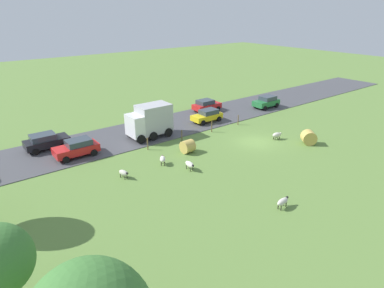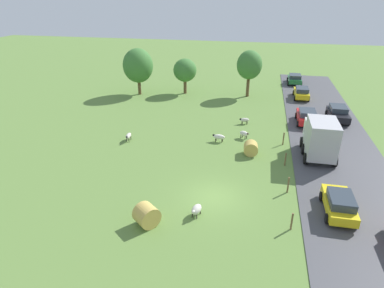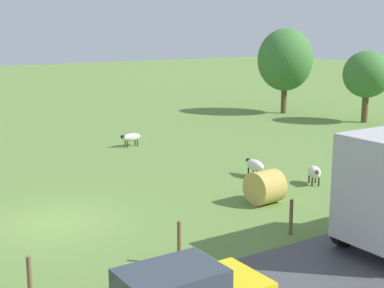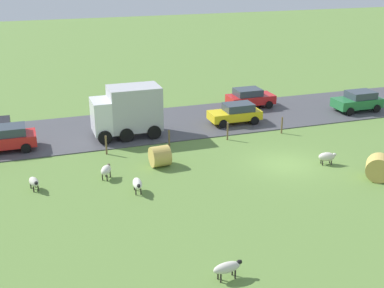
% 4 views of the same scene
% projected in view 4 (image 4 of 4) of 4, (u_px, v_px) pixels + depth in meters
% --- Properties ---
extents(ground_plane, '(160.00, 160.00, 0.00)m').
position_uv_depth(ground_plane, '(285.00, 164.00, 31.30)').
color(ground_plane, olive).
extents(road_strip, '(8.00, 80.00, 0.06)m').
position_uv_depth(road_strip, '(224.00, 118.00, 40.11)').
color(road_strip, '#47474C').
rests_on(road_strip, ground_plane).
extents(sheep_0, '(1.07, 0.91, 0.80)m').
position_uv_depth(sheep_0, '(106.00, 170.00, 29.14)').
color(sheep_0, silver).
rests_on(sheep_0, ground_plane).
extents(sheep_1, '(1.29, 0.59, 0.77)m').
position_uv_depth(sheep_1, '(137.00, 184.00, 27.44)').
color(sheep_1, silver).
rests_on(sheep_1, ground_plane).
extents(sheep_2, '(1.14, 0.67, 0.71)m').
position_uv_depth(sheep_2, '(34.00, 182.00, 27.77)').
color(sheep_2, beige).
rests_on(sheep_2, ground_plane).
extents(sheep_3, '(0.79, 1.17, 0.78)m').
position_uv_depth(sheep_3, '(327.00, 157.00, 31.14)').
color(sheep_3, beige).
rests_on(sheep_3, ground_plane).
extents(sheep_4, '(0.56, 1.31, 0.74)m').
position_uv_depth(sheep_4, '(227.00, 268.00, 20.13)').
color(sheep_4, beige).
rests_on(sheep_4, ground_plane).
extents(hay_bale_0, '(1.34, 1.20, 1.27)m').
position_uv_depth(hay_bale_0, '(160.00, 156.00, 30.87)').
color(hay_bale_0, tan).
rests_on(hay_bale_0, ground_plane).
extents(hay_bale_1, '(1.85, 1.88, 1.45)m').
position_uv_depth(hay_bale_1, '(379.00, 168.00, 28.97)').
color(hay_bale_1, tan).
rests_on(hay_bale_1, ground_plane).
extents(fence_post_0, '(0.12, 0.12, 1.23)m').
position_uv_depth(fence_post_0, '(282.00, 125.00, 36.50)').
color(fence_post_0, brown).
rests_on(fence_post_0, ground_plane).
extents(fence_post_1, '(0.12, 0.12, 1.28)m').
position_uv_depth(fence_post_1, '(228.00, 131.00, 35.21)').
color(fence_post_1, brown).
rests_on(fence_post_1, ground_plane).
extents(fence_post_2, '(0.12, 0.12, 1.18)m').
position_uv_depth(fence_post_2, '(169.00, 138.00, 33.96)').
color(fence_post_2, brown).
rests_on(fence_post_2, ground_plane).
extents(fence_post_3, '(0.12, 0.12, 1.26)m').
position_uv_depth(fence_post_3, '(106.00, 145.00, 32.67)').
color(fence_post_3, brown).
rests_on(fence_post_3, ground_plane).
extents(truck_0, '(2.66, 4.74, 3.55)m').
position_uv_depth(truck_0, '(128.00, 110.00, 35.40)').
color(truck_0, white).
rests_on(truck_0, road_strip).
extents(car_0, '(2.12, 3.87, 1.58)m').
position_uv_depth(car_0, '(250.00, 97.00, 42.53)').
color(car_0, red).
rests_on(car_0, road_strip).
extents(car_1, '(1.94, 3.93, 1.51)m').
position_uv_depth(car_1, '(236.00, 113.00, 38.51)').
color(car_1, yellow).
rests_on(car_1, road_strip).
extents(car_3, '(2.13, 4.09, 1.62)m').
position_uv_depth(car_3, '(5.00, 138.00, 33.13)').
color(car_3, red).
rests_on(car_3, road_strip).
extents(car_6, '(2.10, 3.90, 1.62)m').
position_uv_depth(car_6, '(358.00, 101.00, 41.53)').
color(car_6, '#237238').
rests_on(car_6, road_strip).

